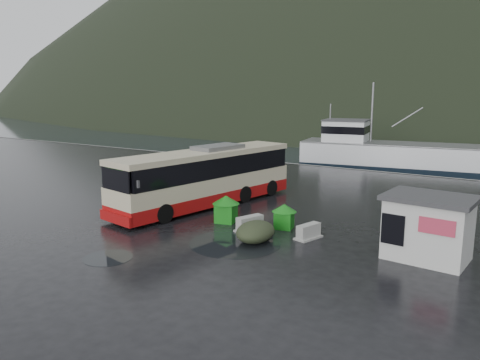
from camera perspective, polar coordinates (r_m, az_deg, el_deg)
The scene contains 13 objects.
ground at distance 27.46m, azimuth -1.79°, elevation -4.42°, with size 160.00×160.00×0.00m, color black.
harbor_water at distance 133.02m, azimuth 25.78°, elevation 6.72°, with size 300.00×180.00×0.02m, color black.
quay_edge at distance 45.10m, azimuth 12.48°, elevation 1.40°, with size 160.00×0.60×1.50m, color #999993.
coach_bus at distance 30.10m, azimuth -4.13°, elevation -3.08°, with size 3.31×13.41×3.80m, color beige, non-canonical shape.
white_van at distance 32.38m, azimuth -7.07°, elevation -2.13°, with size 1.87×5.42×2.26m, color silver, non-canonical shape.
waste_bin_left at distance 25.23m, azimuth 5.37°, elevation -5.87°, with size 0.95×0.95×1.33m, color #157616, non-canonical shape.
waste_bin_right at distance 26.29m, azimuth -1.71°, elevation -5.13°, with size 1.09×1.09×1.52m, color #157616, non-canonical shape.
dome_tent at distance 23.03m, azimuth 1.89°, elevation -7.48°, with size 1.78×2.50×0.98m, color #2C341F, non-canonical shape.
ticket_kiosk at distance 22.31m, azimuth 21.67°, elevation -8.90°, with size 3.63×2.75×2.84m, color silver, non-canonical shape.
jersey_barrier_a at distance 24.67m, azimuth 1.20°, elevation -6.21°, with size 0.79×1.59×0.79m, color #999993, non-canonical shape.
jersey_barrier_b at distance 23.69m, azimuth 8.32°, elevation -7.06°, with size 0.73×1.47×0.73m, color #999993, non-canonical shape.
fishing_trawler at distance 52.40m, azimuth 18.42°, elevation 2.40°, with size 23.26×5.12×9.31m, color silver, non-canonical shape.
puddles at distance 22.43m, azimuth -3.38°, elevation -7.99°, with size 6.96×7.98×0.01m.
Camera 1 is at (14.75, -21.99, 7.27)m, focal length 35.00 mm.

